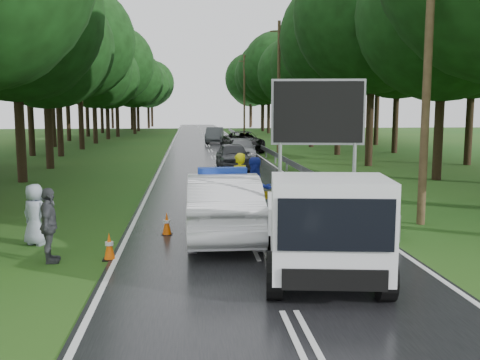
{
  "coord_description": "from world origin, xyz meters",
  "views": [
    {
      "loc": [
        -1.64,
        -13.07,
        3.44
      ],
      "look_at": [
        -0.16,
        2.73,
        1.3
      ],
      "focal_mm": 40.0,
      "sensor_mm": 36.0,
      "label": 1
    }
  ],
  "objects": [
    {
      "name": "guardrail",
      "position": [
        3.7,
        29.67,
        0.55
      ],
      "size": [
        0.12,
        60.06,
        0.7
      ],
      "color": "gray",
      "rests_on": "ground"
    },
    {
      "name": "police_sedan",
      "position": [
        -0.8,
        0.91,
        0.86
      ],
      "size": [
        1.88,
        5.24,
        1.89
      ],
      "rotation": [
        0.0,
        0.0,
        3.13
      ],
      "color": "silver",
      "rests_on": "ground"
    },
    {
      "name": "cone_left_mid",
      "position": [
        -2.3,
        1.31,
        0.31
      ],
      "size": [
        0.3,
        0.3,
        0.63
      ],
      "color": "black",
      "rests_on": "ground"
    },
    {
      "name": "queue_car_fourth",
      "position": [
        0.83,
        40.23,
        0.78
      ],
      "size": [
        2.13,
        4.86,
        1.55
      ],
      "primitive_type": "imported",
      "rotation": [
        0.0,
        0.0,
        -0.1
      ],
      "color": "#454A4E",
      "rests_on": "ground"
    },
    {
      "name": "cone_right",
      "position": [
        2.93,
        3.84,
        0.33
      ],
      "size": [
        0.32,
        0.32,
        0.68
      ],
      "color": "black",
      "rests_on": "ground"
    },
    {
      "name": "cone_near_left",
      "position": [
        -3.5,
        -1.0,
        0.31
      ],
      "size": [
        0.3,
        0.3,
        0.64
      ],
      "color": "black",
      "rests_on": "ground"
    },
    {
      "name": "officer",
      "position": [
        -0.05,
        4.19,
        1.0
      ],
      "size": [
        0.87,
        0.77,
        1.99
      ],
      "primitive_type": "imported",
      "rotation": [
        0.0,
        0.0,
        3.66
      ],
      "color": "yellow",
      "rests_on": "ground"
    },
    {
      "name": "queue_car_second",
      "position": [
        1.91,
        23.22,
        0.66
      ],
      "size": [
        2.31,
        4.73,
        1.32
      ],
      "primitive_type": "imported",
      "rotation": [
        0.0,
        0.0,
        -0.1
      ],
      "color": "gray",
      "rests_on": "ground"
    },
    {
      "name": "bystander_right",
      "position": [
        -5.55,
        0.55,
        0.78
      ],
      "size": [
        0.91,
        0.81,
        1.56
      ],
      "primitive_type": "imported",
      "rotation": [
        0.0,
        0.0,
        2.63
      ],
      "color": "#8A93A5",
      "rests_on": "ground"
    },
    {
      "name": "ground",
      "position": [
        0.0,
        0.0,
        0.0
      ],
      "size": [
        160.0,
        160.0,
        0.0
      ],
      "primitive_type": "plane",
      "color": "#1B4F16",
      "rests_on": "ground"
    },
    {
      "name": "utility_pole_near",
      "position": [
        5.2,
        2.0,
        5.06
      ],
      "size": [
        1.4,
        0.24,
        10.0
      ],
      "color": "#3F301D",
      "rests_on": "ground"
    },
    {
      "name": "utility_pole_mid",
      "position": [
        5.2,
        28.0,
        5.06
      ],
      "size": [
        1.4,
        0.24,
        10.0
      ],
      "color": "#3F301D",
      "rests_on": "ground"
    },
    {
      "name": "queue_car_first",
      "position": [
        0.8,
        17.22,
        0.74
      ],
      "size": [
        1.91,
        4.42,
        1.49
      ],
      "primitive_type": "imported",
      "rotation": [
        0.0,
        0.0,
        0.04
      ],
      "color": "#3A3C42",
      "rests_on": "ground"
    },
    {
      "name": "utility_pole_far",
      "position": [
        5.2,
        54.0,
        5.06
      ],
      "size": [
        1.4,
        0.24,
        10.0
      ],
      "color": "#3F301D",
      "rests_on": "ground"
    },
    {
      "name": "barrier",
      "position": [
        -0.3,
        2.45,
        0.77
      ],
      "size": [
        2.42,
        0.56,
        1.02
      ],
      "rotation": [
        0.0,
        0.0,
        -0.21
      ],
      "color": "#D6BB0B",
      "rests_on": "ground"
    },
    {
      "name": "cone_far",
      "position": [
        1.4,
        5.0,
        0.37
      ],
      "size": [
        0.36,
        0.36,
        0.75
      ],
      "color": "black",
      "rests_on": "ground"
    },
    {
      "name": "cone_center",
      "position": [
        -0.18,
        1.4,
        0.35
      ],
      "size": [
        0.34,
        0.34,
        0.72
      ],
      "color": "black",
      "rests_on": "ground"
    },
    {
      "name": "road",
      "position": [
        0.0,
        30.0,
        0.01
      ],
      "size": [
        7.0,
        140.0,
        0.02
      ],
      "primitive_type": "cube",
      "color": "black",
      "rests_on": "ground"
    },
    {
      "name": "work_truck",
      "position": [
        1.04,
        -2.55,
        1.09
      ],
      "size": [
        2.89,
        5.31,
        4.03
      ],
      "rotation": [
        0.0,
        0.0,
        -0.14
      ],
      "color": "gray",
      "rests_on": "ground"
    },
    {
      "name": "queue_car_third",
      "position": [
        2.6,
        29.36,
        0.8
      ],
      "size": [
        3.19,
        5.99,
        1.6
      ],
      "primitive_type": "imported",
      "rotation": [
        0.0,
        0.0,
        0.09
      ],
      "color": "black",
      "rests_on": "ground"
    },
    {
      "name": "bystander_mid",
      "position": [
        -4.79,
        -1.08,
        0.85
      ],
      "size": [
        0.54,
        1.04,
        1.7
      ],
      "primitive_type": "imported",
      "rotation": [
        0.0,
        0.0,
        1.7
      ],
      "color": "#3E4045",
      "rests_on": "ground"
    },
    {
      "name": "civilian",
      "position": [
        0.34,
        2.68,
        0.99
      ],
      "size": [
        1.11,
        0.95,
        1.99
      ],
      "primitive_type": "imported",
      "rotation": [
        0.0,
        0.0,
        0.22
      ],
      "color": "#172897",
      "rests_on": "ground"
    }
  ]
}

